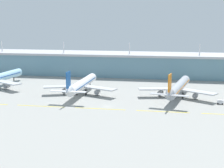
% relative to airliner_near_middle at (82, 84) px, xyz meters
% --- Properties ---
extents(ground_plane, '(600.00, 600.00, 0.00)m').
position_rel_airliner_near_middle_xyz_m(ground_plane, '(22.11, -28.70, -6.45)').
color(ground_plane, gray).
extents(terminal_building, '(288.00, 34.00, 28.11)m').
position_rel_airliner_near_middle_xyz_m(terminal_building, '(22.11, 76.97, 3.31)').
color(terminal_building, '#6693A8').
rests_on(terminal_building, ground).
extents(airliner_near_middle, '(48.78, 62.44, 18.90)m').
position_rel_airliner_near_middle_xyz_m(airliner_near_middle, '(0.00, 0.00, 0.00)').
color(airliner_near_middle, white).
rests_on(airliner_near_middle, ground).
extents(airliner_far_middle, '(47.96, 63.83, 18.90)m').
position_rel_airliner_near_middle_xyz_m(airliner_far_middle, '(61.29, 1.18, 0.00)').
color(airliner_far_middle, '#ADB2BC').
rests_on(airliner_far_middle, ground).
extents(taxiway_stripe_mid_west, '(28.00, 0.70, 0.04)m').
position_rel_airliner_near_middle_xyz_m(taxiway_stripe_mid_west, '(-14.89, -34.03, -6.43)').
color(taxiway_stripe_mid_west, yellow).
rests_on(taxiway_stripe_mid_west, ground).
extents(taxiway_stripe_centre, '(28.00, 0.70, 0.04)m').
position_rel_airliner_near_middle_xyz_m(taxiway_stripe_centre, '(19.11, -34.03, -6.43)').
color(taxiway_stripe_centre, yellow).
rests_on(taxiway_stripe_centre, ground).
extents(taxiway_stripe_mid_east, '(28.00, 0.70, 0.04)m').
position_rel_airliner_near_middle_xyz_m(taxiway_stripe_mid_east, '(53.11, -34.03, -6.43)').
color(taxiway_stripe_mid_east, yellow).
rests_on(taxiway_stripe_mid_east, ground).
extents(baggage_cart, '(3.77, 2.31, 2.48)m').
position_rel_airliner_near_middle_xyz_m(baggage_cart, '(85.09, -12.22, -5.18)').
color(baggage_cart, silver).
rests_on(baggage_cart, ground).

